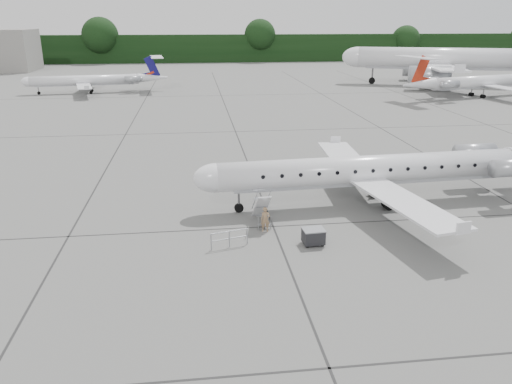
{
  "coord_description": "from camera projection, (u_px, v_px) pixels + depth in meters",
  "views": [
    {
      "loc": [
        -10.52,
        -26.07,
        12.55
      ],
      "look_at": [
        -6.9,
        3.09,
        2.3
      ],
      "focal_mm": 35.0,
      "sensor_mm": 36.0,
      "label": 1
    }
  ],
  "objects": [
    {
      "name": "bg_regional_right",
      "position": [
        484.0,
        76.0,
        83.18
      ],
      "size": [
        31.07,
        25.81,
        7.06
      ],
      "primitive_type": null,
      "rotation": [
        0.0,
        0.0,
        3.41
      ],
      "color": "silver",
      "rests_on": "ground"
    },
    {
      "name": "safety_railing",
      "position": [
        229.0,
        239.0,
        28.74
      ],
      "size": [
        2.15,
        0.65,
        1.0
      ],
      "primitive_type": null,
      "rotation": [
        0.0,
        0.0,
        0.26
      ],
      "color": "gray",
      "rests_on": "ground"
    },
    {
      "name": "ground",
      "position": [
        377.0,
        241.0,
        29.78
      ],
      "size": [
        320.0,
        320.0,
        0.0
      ],
      "primitive_type": "plane",
      "color": "slate",
      "rests_on": "ground"
    },
    {
      "name": "bg_regional_left",
      "position": [
        85.0,
        75.0,
        87.54
      ],
      "size": [
        25.36,
        19.55,
        6.19
      ],
      "primitive_type": null,
      "rotation": [
        0.0,
        0.0,
        0.11
      ],
      "color": "silver",
      "rests_on": "ground"
    },
    {
      "name": "bg_narrowbody",
      "position": [
        441.0,
        48.0,
        96.25
      ],
      "size": [
        47.32,
        40.4,
        14.39
      ],
      "primitive_type": null,
      "rotation": [
        0.0,
        0.0,
        -0.33
      ],
      "color": "silver",
      "rests_on": "ground"
    },
    {
      "name": "baggage_cart",
      "position": [
        313.0,
        236.0,
        29.09
      ],
      "size": [
        1.27,
        1.06,
        1.04
      ],
      "primitive_type": null,
      "rotation": [
        0.0,
        0.0,
        0.07
      ],
      "color": "black",
      "rests_on": "ground"
    },
    {
      "name": "passenger",
      "position": [
        265.0,
        220.0,
        30.79
      ],
      "size": [
        0.61,
        0.43,
        1.59
      ],
      "primitive_type": "imported",
      "rotation": [
        0.0,
        0.0,
        -0.09
      ],
      "color": "#88694A",
      "rests_on": "ground"
    },
    {
      "name": "airstair",
      "position": [
        261.0,
        207.0,
        31.92
      ],
      "size": [
        0.99,
        2.39,
        2.21
      ],
      "primitive_type": null,
      "rotation": [
        0.0,
        0.0,
        0.06
      ],
      "color": "silver",
      "rests_on": "ground"
    },
    {
      "name": "treeline",
      "position": [
        227.0,
        48.0,
        150.27
      ],
      "size": [
        260.0,
        4.0,
        8.0
      ],
      "primitive_type": "cube",
      "color": "black",
      "rests_on": "ground"
    },
    {
      "name": "main_regional_jet",
      "position": [
        370.0,
        156.0,
        34.58
      ],
      "size": [
        28.71,
        21.47,
        7.07
      ],
      "primitive_type": null,
      "rotation": [
        0.0,
        0.0,
        0.06
      ],
      "color": "silver",
      "rests_on": "ground"
    }
  ]
}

